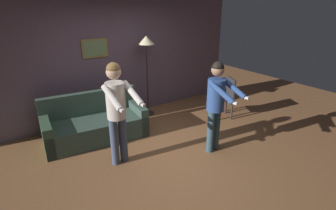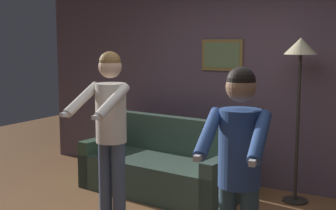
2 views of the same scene
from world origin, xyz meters
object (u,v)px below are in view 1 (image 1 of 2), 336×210
person_standing_right (217,100)px  dining_chair_distant (226,95)px  couch (95,125)px  person_standing_left (117,105)px  torchiere_lamp (147,49)px

person_standing_right → dining_chair_distant: 1.64m
couch → person_standing_left: bearing=-88.0°
torchiere_lamp → dining_chair_distant: bearing=-39.8°
torchiere_lamp → person_standing_left: 2.16m
couch → person_standing_left: person_standing_left is taller
couch → person_standing_right: size_ratio=1.21×
couch → dining_chair_distant: size_ratio=2.12×
dining_chair_distant → person_standing_right: bearing=-143.2°
couch → person_standing_left: (0.04, -1.07, 0.76)m
person_standing_left → dining_chair_distant: person_standing_left is taller
person_standing_right → dining_chair_distant: (1.26, 0.94, -0.45)m
torchiere_lamp → person_standing_right: (0.13, -2.11, -0.58)m
person_standing_left → dining_chair_distant: size_ratio=1.83×
couch → dining_chair_distant: bearing=-13.9°
person_standing_left → torchiere_lamp: bearing=46.8°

